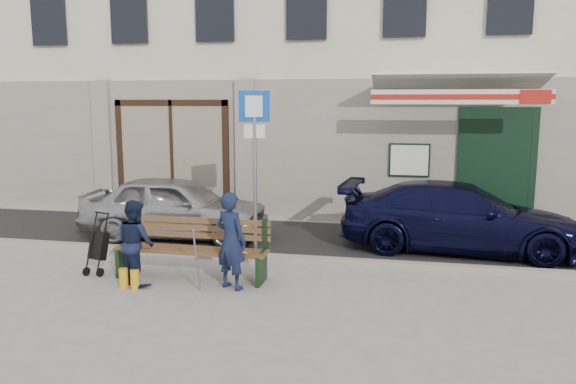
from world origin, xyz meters
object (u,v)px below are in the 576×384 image
(car_silver, at_px, (175,207))
(stroller, at_px, (98,247))
(man, at_px, (231,241))
(car_navy, at_px, (460,217))
(bench, at_px, (189,249))
(parking_sign, at_px, (255,145))
(woman, at_px, (135,242))

(car_silver, bearing_deg, stroller, 170.38)
(man, bearing_deg, car_silver, -29.68)
(car_navy, distance_m, stroller, 6.32)
(car_silver, height_order, bench, car_silver)
(car_navy, height_order, bench, car_navy)
(bench, bearing_deg, parking_sign, 66.72)
(car_navy, bearing_deg, parking_sign, 110.16)
(car_navy, relative_size, bench, 1.80)
(car_navy, distance_m, woman, 5.75)
(car_navy, relative_size, parking_sign, 1.49)
(parking_sign, bearing_deg, car_navy, 1.11)
(bench, height_order, man, man)
(car_navy, height_order, stroller, car_navy)
(parking_sign, height_order, stroller, parking_sign)
(parking_sign, relative_size, woman, 2.25)
(car_navy, distance_m, bench, 4.96)
(car_silver, bearing_deg, bench, -156.01)
(car_silver, height_order, woman, woman)
(bench, xyz_separation_m, stroller, (-1.50, -0.05, -0.03))
(bench, relative_size, woman, 1.87)
(parking_sign, bearing_deg, car_silver, 140.79)
(car_navy, bearing_deg, bench, 125.31)
(parking_sign, xyz_separation_m, bench, (-0.66, -1.53, -1.51))
(man, relative_size, stroller, 1.49)
(woman, bearing_deg, car_navy, -115.03)
(bench, distance_m, man, 0.90)
(car_silver, height_order, stroller, car_silver)
(car_silver, height_order, man, man)
(car_navy, height_order, parking_sign, parking_sign)
(car_silver, distance_m, bench, 2.69)
(parking_sign, height_order, bench, parking_sign)
(car_silver, bearing_deg, woman, -171.76)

